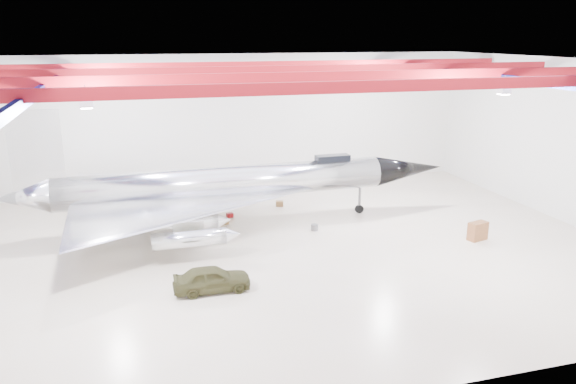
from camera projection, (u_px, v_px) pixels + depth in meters
name	position (u px, v px, depth m)	size (l,w,h in m)	color
floor	(282.00, 248.00, 33.90)	(40.00, 40.00, 0.00)	beige
wall_back	(234.00, 122.00, 46.30)	(40.00, 40.00, 0.00)	silver
wall_right	(569.00, 142.00, 37.71)	(30.00, 30.00, 0.00)	silver
ceiling	(282.00, 62.00, 30.92)	(40.00, 40.00, 0.00)	#0A0F38
ceiling_structure	(282.00, 75.00, 31.11)	(39.50, 29.50, 1.08)	maroon
jet_aircraft	(225.00, 187.00, 37.19)	(30.18, 17.47, 8.24)	silver
jeep	(212.00, 279.00, 28.11)	(1.56, 3.87, 1.32)	#39381C
desk	(478.00, 231.00, 35.17)	(1.27, 0.63, 1.16)	brown
crate_ply	(218.00, 224.00, 37.67)	(0.48, 0.38, 0.33)	olive
toolbox_red	(230.00, 215.00, 39.66)	(0.43, 0.35, 0.30)	maroon
engine_drum	(315.00, 227.00, 36.98)	(0.46, 0.46, 0.41)	#59595B
parts_bin	(280.00, 204.00, 42.20)	(0.56, 0.45, 0.39)	olive
crate_small	(164.00, 220.00, 38.65)	(0.41, 0.33, 0.28)	#59595B
oil_barrel	(224.00, 221.00, 38.20)	(0.56, 0.45, 0.39)	olive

